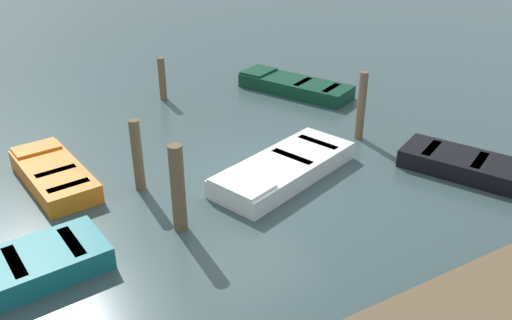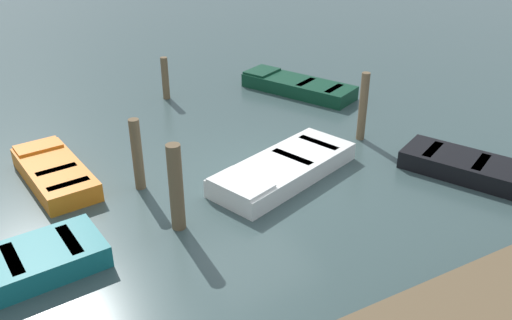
{
  "view_description": "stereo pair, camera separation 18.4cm",
  "coord_description": "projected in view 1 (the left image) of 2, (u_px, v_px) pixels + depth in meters",
  "views": [
    {
      "loc": [
        5.27,
        9.0,
        5.74
      ],
      "look_at": [
        0.0,
        0.0,
        0.35
      ],
      "focal_mm": 37.87,
      "sensor_mm": 36.0,
      "label": 1
    },
    {
      "loc": [
        5.11,
        9.09,
        5.74
      ],
      "look_at": [
        0.0,
        0.0,
        0.35
      ],
      "focal_mm": 37.87,
      "sensor_mm": 36.0,
      "label": 2
    }
  ],
  "objects": [
    {
      "name": "rowboat_dark_green",
      "position": [
        294.0,
        85.0,
        16.43
      ],
      "size": [
        2.48,
        3.64,
        0.46
      ],
      "rotation": [
        0.0,
        0.0,
        5.14
      ],
      "color": "#0C3823",
      "rests_on": "ground_plane"
    },
    {
      "name": "ground_plane",
      "position": [
        256.0,
        174.0,
        11.9
      ],
      "size": [
        80.0,
        80.0,
        0.0
      ],
      "primitive_type": "plane",
      "color": "#384C4C"
    },
    {
      "name": "mooring_piling_near_right",
      "position": [
        162.0,
        79.0,
        15.74
      ],
      "size": [
        0.21,
        0.21,
        1.25
      ],
      "primitive_type": "cylinder",
      "color": "brown",
      "rests_on": "ground_plane"
    },
    {
      "name": "mooring_piling_far_left",
      "position": [
        178.0,
        188.0,
        9.65
      ],
      "size": [
        0.26,
        0.26,
        1.71
      ],
      "primitive_type": "cylinder",
      "color": "brown",
      "rests_on": "ground_plane"
    },
    {
      "name": "rowboat_black",
      "position": [
        494.0,
        172.0,
        11.55
      ],
      "size": [
        2.67,
        3.98,
        0.46
      ],
      "rotation": [
        0.0,
        0.0,
        2.01
      ],
      "color": "black",
      "rests_on": "ground_plane"
    },
    {
      "name": "mooring_piling_near_left",
      "position": [
        137.0,
        155.0,
        10.98
      ],
      "size": [
        0.22,
        0.22,
        1.56
      ],
      "primitive_type": "cylinder",
      "color": "brown",
      "rests_on": "ground_plane"
    },
    {
      "name": "rowboat_orange",
      "position": [
        53.0,
        174.0,
        11.44
      ],
      "size": [
        1.38,
        2.84,
        0.46
      ],
      "rotation": [
        0.0,
        0.0,
        4.83
      ],
      "color": "orange",
      "rests_on": "ground_plane"
    },
    {
      "name": "rowboat_white",
      "position": [
        284.0,
        168.0,
        11.67
      ],
      "size": [
        3.77,
        2.39,
        0.46
      ],
      "rotation": [
        0.0,
        0.0,
        0.33
      ],
      "color": "silver",
      "rests_on": "ground_plane"
    },
    {
      "name": "mooring_piling_mid_left",
      "position": [
        361.0,
        106.0,
        13.18
      ],
      "size": [
        0.2,
        0.2,
        1.72
      ],
      "primitive_type": "cylinder",
      "color": "brown",
      "rests_on": "ground_plane"
    }
  ]
}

